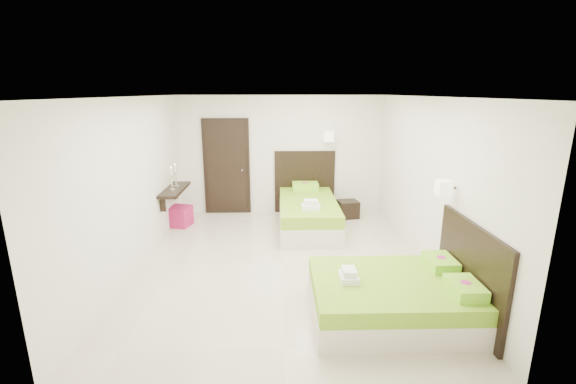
{
  "coord_description": "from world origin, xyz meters",
  "views": [
    {
      "loc": [
        -0.05,
        -5.7,
        2.67
      ],
      "look_at": [
        0.1,
        0.3,
        1.1
      ],
      "focal_mm": 24.0,
      "sensor_mm": 36.0,
      "label": 1
    }
  ],
  "objects_px": {
    "bed_double": "(398,296)",
    "nightstand": "(348,209)",
    "bed_single": "(308,211)",
    "ottoman": "(180,216)"
  },
  "relations": [
    {
      "from": "bed_double",
      "to": "nightstand",
      "type": "bearing_deg",
      "value": 88.83
    },
    {
      "from": "bed_single",
      "to": "bed_double",
      "type": "distance_m",
      "value": 3.38
    },
    {
      "from": "bed_single",
      "to": "nightstand",
      "type": "xyz_separation_m",
      "value": [
        0.92,
        0.57,
        -0.15
      ]
    },
    {
      "from": "bed_single",
      "to": "nightstand",
      "type": "distance_m",
      "value": 1.1
    },
    {
      "from": "bed_double",
      "to": "nightstand",
      "type": "height_order",
      "value": "bed_double"
    },
    {
      "from": "nightstand",
      "to": "ottoman",
      "type": "relative_size",
      "value": 1.03
    },
    {
      "from": "bed_single",
      "to": "ottoman",
      "type": "distance_m",
      "value": 2.61
    },
    {
      "from": "bed_double",
      "to": "nightstand",
      "type": "xyz_separation_m",
      "value": [
        0.08,
        3.85,
        -0.1
      ]
    },
    {
      "from": "ottoman",
      "to": "bed_double",
      "type": "bearing_deg",
      "value": -44.45
    },
    {
      "from": "bed_single",
      "to": "ottoman",
      "type": "xyz_separation_m",
      "value": [
        -2.61,
        0.11,
        -0.13
      ]
    }
  ]
}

